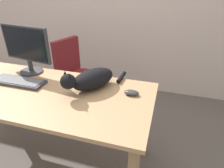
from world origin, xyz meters
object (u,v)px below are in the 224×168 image
at_px(office_chair, 77,83).
at_px(cat, 91,79).
at_px(monitor, 27,48).
at_px(keyboard, 19,82).
at_px(computer_mouse, 132,93).

distance_m(office_chair, cat, 0.90).
bearing_deg(cat, monitor, 169.00).
height_order(office_chair, cat, cat).
bearing_deg(monitor, keyboard, -80.91).
xyz_separation_m(keyboard, computer_mouse, (0.92, 0.08, 0.00)).
xyz_separation_m(cat, computer_mouse, (0.32, -0.00, -0.06)).
height_order(office_chair, monitor, monitor).
distance_m(office_chair, monitor, 0.80).
bearing_deg(office_chair, keyboard, -101.14).
xyz_separation_m(monitor, computer_mouse, (0.95, -0.13, -0.21)).
relative_size(office_chair, computer_mouse, 8.14).
bearing_deg(office_chair, computer_mouse, -39.69).
height_order(monitor, keyboard, monitor).
bearing_deg(keyboard, office_chair, 78.86).
relative_size(monitor, cat, 0.91).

